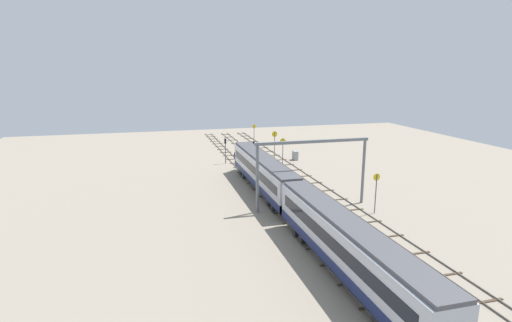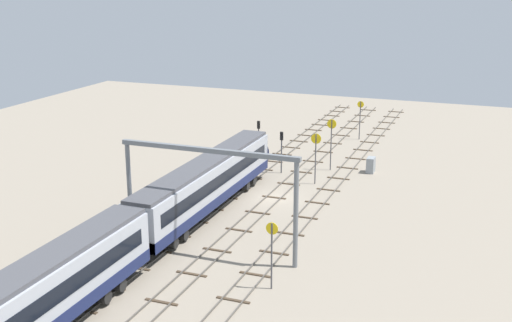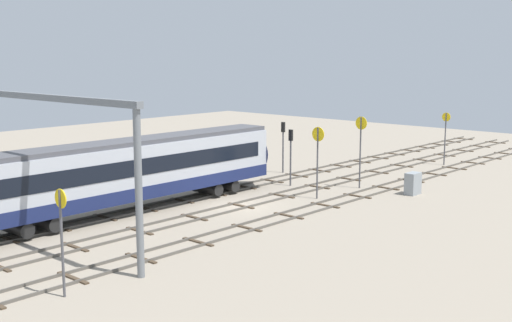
# 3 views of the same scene
# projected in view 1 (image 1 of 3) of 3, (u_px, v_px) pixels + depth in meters

# --- Properties ---
(ground_plane) EXTENTS (109.97, 109.97, 0.00)m
(ground_plane) POSITION_uv_depth(u_px,v_px,m) (279.00, 178.00, 63.20)
(ground_plane) COLOR gray
(track_near_foreground) EXTENTS (93.97, 2.40, 0.16)m
(track_near_foreground) POSITION_uv_depth(u_px,v_px,m) (304.00, 176.00, 64.27)
(track_near_foreground) COLOR #59544C
(track_near_foreground) RESTS_ON ground
(track_second_near) EXTENTS (93.97, 2.40, 0.16)m
(track_second_near) POSITION_uv_depth(u_px,v_px,m) (279.00, 178.00, 63.18)
(track_second_near) COLOR #59544C
(track_second_near) RESTS_ON ground
(track_with_train) EXTENTS (93.97, 2.40, 0.16)m
(track_with_train) POSITION_uv_depth(u_px,v_px,m) (252.00, 180.00, 62.10)
(track_with_train) COLOR #59544C
(track_with_train) RESTS_ON ground
(train) EXTENTS (50.40, 3.24, 4.80)m
(train) POSITION_uv_depth(u_px,v_px,m) (292.00, 199.00, 44.77)
(train) COLOR #B7BCC6
(train) RESTS_ON ground
(overhead_gantry) EXTENTS (0.40, 14.48, 8.47)m
(overhead_gantry) POSITION_uv_depth(u_px,v_px,m) (313.00, 159.00, 48.54)
(overhead_gantry) COLOR slate
(overhead_gantry) RESTS_ON ground
(speed_sign_near_foreground) EXTENTS (0.14, 1.03, 5.73)m
(speed_sign_near_foreground) POSITION_uv_depth(u_px,v_px,m) (275.00, 142.00, 73.34)
(speed_sign_near_foreground) COLOR #4C4C51
(speed_sign_near_foreground) RESTS_ON ground
(speed_sign_mid_trackside) EXTENTS (0.14, 1.06, 5.34)m
(speed_sign_mid_trackside) POSITION_uv_depth(u_px,v_px,m) (283.00, 149.00, 68.28)
(speed_sign_mid_trackside) COLOR #4C4C51
(speed_sign_mid_trackside) RESTS_ON ground
(speed_sign_far_trackside) EXTENTS (0.14, 0.86, 4.87)m
(speed_sign_far_trackside) POSITION_uv_depth(u_px,v_px,m) (376.00, 188.00, 47.18)
(speed_sign_far_trackside) COLOR #4C4C51
(speed_sign_far_trackside) RESTS_ON ground
(speed_sign_distant_end) EXTENTS (0.14, 0.84, 5.06)m
(speed_sign_distant_end) POSITION_uv_depth(u_px,v_px,m) (254.00, 133.00, 87.37)
(speed_sign_distant_end) COLOR #4C4C51
(speed_sign_distant_end) RESTS_ON ground
(signal_light_trackside_approach) EXTENTS (0.31, 0.32, 4.59)m
(signal_light_trackside_approach) POSITION_uv_depth(u_px,v_px,m) (254.00, 150.00, 69.56)
(signal_light_trackside_approach) COLOR #4C4C51
(signal_light_trackside_approach) RESTS_ON ground
(signal_light_trackside_departure) EXTENTS (0.31, 0.32, 4.59)m
(signal_light_trackside_departure) POSITION_uv_depth(u_px,v_px,m) (225.00, 147.00, 72.39)
(signal_light_trackside_departure) COLOR #4C4C51
(signal_light_trackside_departure) RESTS_ON ground
(relay_cabinet) EXTENTS (1.32, 0.80, 1.68)m
(relay_cabinet) POSITION_uv_depth(u_px,v_px,m) (295.00, 156.00, 75.73)
(relay_cabinet) COLOR gray
(relay_cabinet) RESTS_ON ground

